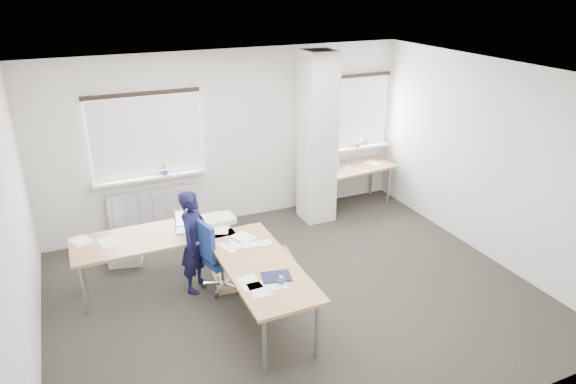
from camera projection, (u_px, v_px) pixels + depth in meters
name	position (u px, v px, depth m)	size (l,w,h in m)	color
ground	(294.00, 294.00, 6.64)	(6.00, 6.00, 0.00)	black
room_shell	(293.00, 154.00, 6.41)	(6.04, 5.04, 2.82)	beige
floor_mat	(255.00, 268.00, 7.22)	(1.21, 1.02, 0.01)	#987D53
white_crate	(126.00, 254.00, 7.32)	(0.45, 0.32, 0.27)	white
desk_main	(207.00, 250.00, 6.29)	(2.40, 2.60, 0.96)	olive
desk_side	(354.00, 169.00, 8.99)	(1.46, 0.82, 1.22)	olive
task_chair	(220.00, 270.00, 6.63)	(0.57, 0.55, 1.02)	navy
person	(194.00, 241.00, 6.51)	(0.50, 0.33, 1.38)	black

